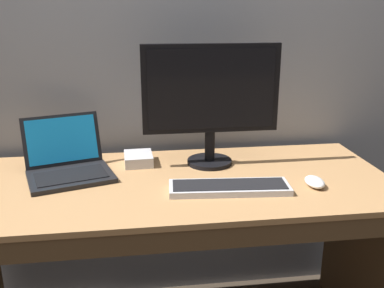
{
  "coord_description": "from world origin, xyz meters",
  "views": [
    {
      "loc": [
        -0.14,
        -1.49,
        1.39
      ],
      "look_at": [
        0.06,
        0.0,
        0.91
      ],
      "focal_mm": 40.12,
      "sensor_mm": 36.0,
      "label": 1
    }
  ],
  "objects_px": {
    "laptop_black": "(68,165)",
    "wired_keyboard": "(229,187)",
    "external_monitor": "(211,98)",
    "external_drive_box": "(138,159)",
    "computer_mouse": "(315,182)"
  },
  "relations": [
    {
      "from": "laptop_black",
      "to": "wired_keyboard",
      "type": "height_order",
      "value": "laptop_black"
    },
    {
      "from": "external_monitor",
      "to": "external_drive_box",
      "type": "height_order",
      "value": "external_monitor"
    },
    {
      "from": "external_monitor",
      "to": "external_drive_box",
      "type": "xyz_separation_m",
      "value": [
        -0.29,
        0.05,
        -0.26
      ]
    },
    {
      "from": "laptop_black",
      "to": "external_drive_box",
      "type": "xyz_separation_m",
      "value": [
        0.27,
        0.09,
        -0.02
      ]
    },
    {
      "from": "external_monitor",
      "to": "computer_mouse",
      "type": "distance_m",
      "value": 0.51
    },
    {
      "from": "laptop_black",
      "to": "external_drive_box",
      "type": "relative_size",
      "value": 2.71
    },
    {
      "from": "laptop_black",
      "to": "computer_mouse",
      "type": "distance_m",
      "value": 0.93
    },
    {
      "from": "laptop_black",
      "to": "external_monitor",
      "type": "bearing_deg",
      "value": 4.22
    },
    {
      "from": "wired_keyboard",
      "to": "external_monitor",
      "type": "bearing_deg",
      "value": 94.46
    },
    {
      "from": "computer_mouse",
      "to": "wired_keyboard",
      "type": "bearing_deg",
      "value": 178.92
    },
    {
      "from": "wired_keyboard",
      "to": "computer_mouse",
      "type": "bearing_deg",
      "value": -0.32
    },
    {
      "from": "wired_keyboard",
      "to": "external_drive_box",
      "type": "height_order",
      "value": "external_drive_box"
    },
    {
      "from": "wired_keyboard",
      "to": "computer_mouse",
      "type": "relative_size",
      "value": 4.24
    },
    {
      "from": "wired_keyboard",
      "to": "external_drive_box",
      "type": "xyz_separation_m",
      "value": [
        -0.31,
        0.32,
        0.01
      ]
    },
    {
      "from": "computer_mouse",
      "to": "external_drive_box",
      "type": "relative_size",
      "value": 0.74
    }
  ]
}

